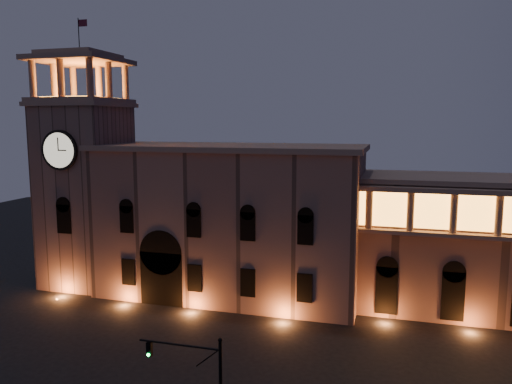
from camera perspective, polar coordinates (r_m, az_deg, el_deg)
government_building at (r=58.39m, az=-3.08°, el=-3.28°), size 30.80×12.80×17.60m
clock_tower at (r=65.28m, az=-18.87°, el=0.81°), size 9.80×9.80×32.40m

